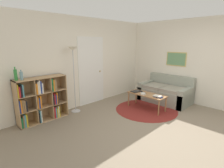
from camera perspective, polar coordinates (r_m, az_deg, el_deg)
ground_plane at (r=4.07m, az=16.01°, el=-14.86°), size 14.00×14.00×0.00m
wall_back at (r=5.38m, az=-8.00°, el=6.88°), size 7.66×0.11×2.60m
wall_right at (r=6.31m, az=17.27°, el=7.49°), size 0.08×5.58×2.60m
rug at (r=5.19m, az=11.07°, el=-8.13°), size 1.75×1.75×0.01m
bookshelf at (r=4.58m, az=-22.40°, el=-4.82°), size 1.18×0.34×1.09m
floor_lamp at (r=4.74m, az=-12.58°, el=8.20°), size 0.28×0.28×1.79m
couch at (r=5.98m, az=17.17°, el=-2.73°), size 0.90×1.55×0.83m
coffee_table at (r=5.14m, az=11.24°, el=-3.72°), size 0.45×1.11×0.45m
laptop at (r=5.32m, az=7.95°, el=-2.34°), size 0.33×0.25×0.02m
bowl at (r=5.04m, az=10.08°, el=-3.15°), size 0.14×0.14×0.05m
book_stack_on_table at (r=4.89m, az=14.73°, el=-3.90°), size 0.16×0.23×0.05m
remote at (r=5.22m, az=10.26°, el=-2.74°), size 0.08×0.17×0.02m
bottle_left at (r=4.30m, az=-28.96°, el=2.64°), size 0.07×0.07×0.30m
bottle_middle at (r=4.29m, az=-27.47°, el=2.39°), size 0.07×0.07×0.22m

